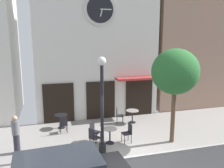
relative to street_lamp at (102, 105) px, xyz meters
The scene contains 14 objects.
ground_plane 2.48m from the street_lamp, 44.17° to the right, with size 29.49×10.43×0.13m.
clock_building 6.98m from the street_lamp, 80.33° to the left, with size 7.49×3.26×12.59m.
neighbor_building_right 11.58m from the street_lamp, 38.25° to the left, with size 6.58×4.32×14.13m.
street_lamp is the anchor object (origin of this frame).
street_tree 3.64m from the street_lamp, ahead, with size 2.19×1.97×4.41m.
cafe_table_center_right 3.96m from the street_lamp, 114.85° to the left, with size 0.69×0.69×0.76m.
cafe_table_near_door 1.83m from the street_lamp, 54.46° to the left, with size 0.66×0.66×0.73m.
cafe_table_center 4.22m from the street_lamp, 50.49° to the left, with size 0.73×0.73×0.75m.
cafe_chair_near_lamp 1.67m from the street_lamp, 119.74° to the left, with size 0.53×0.53×0.90m.
cafe_chair_near_tree 3.31m from the street_lamp, 120.17° to the left, with size 0.43×0.43×0.90m.
cafe_chair_outer 2.18m from the street_lamp, 24.30° to the left, with size 0.44×0.44×0.90m.
cafe_chair_right_end 1.98m from the street_lamp, 96.15° to the left, with size 0.57×0.57×0.90m.
cafe_chair_left_end 3.91m from the street_lamp, 61.78° to the left, with size 0.49×0.49×0.90m.
pedestrian_grey 3.85m from the street_lamp, 165.89° to the left, with size 0.43×0.43×1.67m.
Camera 1 is at (-3.03, -8.22, 4.83)m, focal length 37.39 mm.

